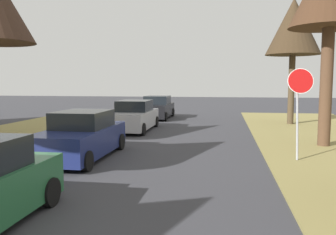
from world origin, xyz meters
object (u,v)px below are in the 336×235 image
(stop_sign_far, at_px, (300,94))
(parked_sedan_black, at_px, (157,108))
(street_tree_right_far, at_px, (293,27))
(parked_sedan_navy, at_px, (81,137))
(parked_sedan_silver, at_px, (134,117))

(stop_sign_far, relative_size, parked_sedan_black, 0.67)
(street_tree_right_far, bearing_deg, parked_sedan_navy, -128.75)
(parked_sedan_navy, bearing_deg, street_tree_right_far, 51.25)
(parked_sedan_silver, relative_size, parked_sedan_black, 1.00)
(stop_sign_far, relative_size, street_tree_right_far, 0.40)
(street_tree_right_far, relative_size, parked_sedan_black, 1.67)
(stop_sign_far, height_order, parked_sedan_silver, stop_sign_far)
(parked_sedan_navy, bearing_deg, stop_sign_far, 4.65)
(stop_sign_far, height_order, parked_sedan_navy, stop_sign_far)
(stop_sign_far, xyz_separation_m, parked_sedan_black, (-7.01, 12.47, -1.45))
(street_tree_right_far, relative_size, parked_sedan_silver, 1.67)
(parked_sedan_silver, bearing_deg, parked_sedan_black, 89.57)
(street_tree_right_far, xyz_separation_m, parked_sedan_black, (-8.57, 2.28, -4.99))
(street_tree_right_far, distance_m, parked_sedan_black, 10.17)
(street_tree_right_far, height_order, parked_sedan_black, street_tree_right_far)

